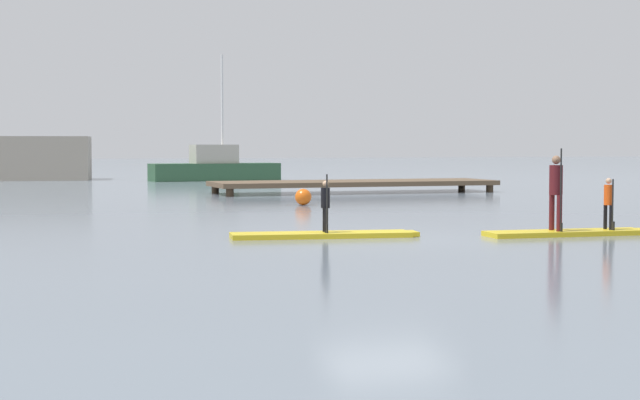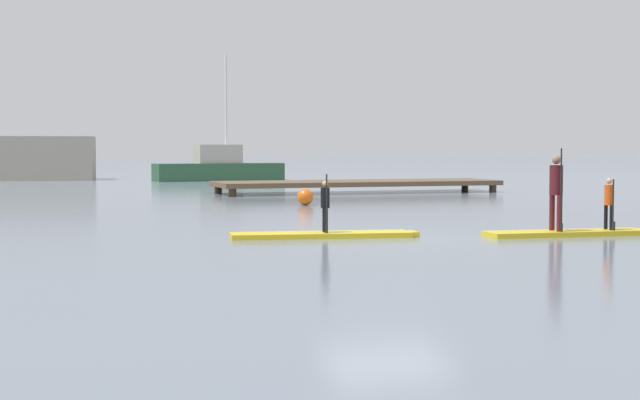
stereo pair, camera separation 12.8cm
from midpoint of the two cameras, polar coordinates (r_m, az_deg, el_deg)
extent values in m
plane|color=slate|center=(19.43, 3.64, -2.25)|extent=(240.00, 240.00, 0.00)
cube|color=gold|center=(19.75, -0.13, -2.01)|extent=(3.66, 1.26, 0.10)
cube|color=gold|center=(20.16, 5.03, -1.92)|extent=(0.31, 0.57, 0.09)
cylinder|color=black|center=(19.85, 0.07, -1.14)|extent=(0.07, 0.07, 0.49)
cylinder|color=black|center=(19.64, 0.18, -1.18)|extent=(0.07, 0.07, 0.49)
cylinder|color=black|center=(19.72, 0.12, 0.13)|extent=(0.20, 0.20, 0.40)
sphere|color=tan|center=(19.70, 0.12, 0.93)|extent=(0.12, 0.12, 0.12)
cylinder|color=black|center=(19.56, 0.21, -0.21)|extent=(0.03, 0.03, 1.16)
cube|color=black|center=(19.60, 0.21, -1.64)|extent=(0.05, 0.14, 0.18)
cube|color=gold|center=(20.79, 13.79, -1.84)|extent=(3.46, 0.98, 0.10)
cylinder|color=#4C1419|center=(20.78, 12.98, -0.69)|extent=(0.11, 0.11, 0.73)
cylinder|color=#4C1419|center=(20.50, 13.39, -0.75)|extent=(0.11, 0.11, 0.73)
cylinder|color=#4C1419|center=(20.60, 13.20, 1.12)|extent=(0.28, 0.28, 0.60)
sphere|color=#8C664C|center=(20.59, 13.22, 2.26)|extent=(0.17, 0.17, 0.17)
cylinder|color=black|center=(20.43, 13.47, 0.56)|extent=(0.03, 0.03, 1.67)
cube|color=black|center=(20.48, 13.44, -1.52)|extent=(0.04, 0.14, 0.18)
cylinder|color=black|center=(21.32, 15.88, -0.94)|extent=(0.08, 0.08, 0.50)
cylinder|color=black|center=(21.14, 16.18, -0.98)|extent=(0.08, 0.08, 0.50)
cylinder|color=#E54C14|center=(21.20, 16.05, 0.28)|extent=(0.20, 0.20, 0.42)
sphere|color=tan|center=(21.19, 16.06, 1.06)|extent=(0.12, 0.12, 0.12)
cylinder|color=black|center=(21.07, 16.27, -0.26)|extent=(0.03, 0.03, 1.04)
cube|color=black|center=(21.10, 16.25, -1.42)|extent=(0.04, 0.14, 0.18)
cube|color=#2D5638|center=(51.74, -6.11, 1.61)|extent=(6.83, 2.24, 0.90)
cube|color=#B2AD9E|center=(51.71, -6.17, 2.64)|extent=(2.40, 1.55, 0.97)
cylinder|color=silver|center=(51.90, -5.71, 5.74)|extent=(0.12, 0.12, 4.64)
cube|color=brown|center=(38.29, 1.87, 0.98)|extent=(10.97, 3.04, 0.18)
cylinder|color=#473828|center=(35.65, -5.30, 0.58)|extent=(0.28, 0.28, 0.46)
cylinder|color=#473828|center=(38.03, -6.12, 0.73)|extent=(0.28, 0.28, 0.46)
cylinder|color=#473828|center=(39.29, 9.61, 0.78)|extent=(0.28, 0.28, 0.46)
cylinder|color=#473828|center=(41.46, 8.04, 0.92)|extent=(0.28, 0.28, 0.46)
sphere|color=orange|center=(30.31, -1.09, 0.18)|extent=(0.51, 0.51, 0.51)
camera|label=1|loc=(0.06, -90.18, -0.01)|focal=55.81mm
camera|label=2|loc=(0.06, 89.82, 0.01)|focal=55.81mm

